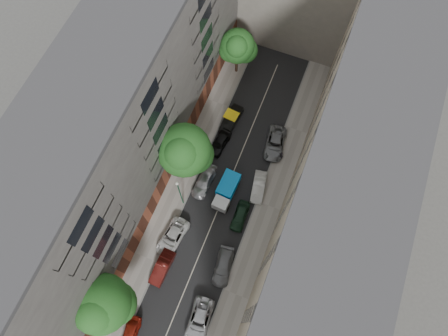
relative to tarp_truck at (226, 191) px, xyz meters
The scene contains 23 objects.
ground 1.33m from the tarp_truck, 113.35° to the left, with size 120.00×120.00×0.00m, color #4C4C49.
road_surface 1.32m from the tarp_truck, 113.35° to the left, with size 8.00×44.00×0.02m, color black.
sidewalk_left 5.84m from the tarp_truck, behind, with size 3.00×44.00×0.15m, color gray.
sidewalk_right 5.44m from the tarp_truck, ahead, with size 3.00×44.00×0.15m, color gray.
building_left 14.24m from the tarp_truck, behind, with size 8.00×44.00×20.00m, color #4B4946.
building_right 13.92m from the tarp_truck, ahead, with size 8.00×44.00×20.00m, color #BCAA92.
tarp_truck is the anchor object (origin of this frame).
car_left_0 18.91m from the tarp_truck, 101.37° to the right, with size 1.58×3.92×1.33m, color maroon.
car_left_1 11.48m from the tarp_truck, 107.61° to the right, with size 1.47×4.21×1.39m, color #4C120F.
car_left_2 8.28m from the tarp_truck, 117.41° to the right, with size 2.26×4.89×1.36m, color silver.
car_left_3 3.07m from the tarp_truck, behind, with size 1.84×4.54×1.32m, color #B3B4B8.
car_left_4 6.68m from the tarp_truck, 118.18° to the left, with size 1.61×4.01×1.37m, color black.
car_left_5 9.94m from the tarp_truck, 107.59° to the left, with size 1.53×4.39×1.45m, color black.
car_right_0 14.77m from the tarp_truck, 79.86° to the right, with size 2.29×4.97×1.38m, color #BBBCC0.
car_right_1 8.84m from the tarp_truck, 70.81° to the right, with size 1.84×4.52×1.31m, color slate.
car_right_2 3.41m from the tarp_truck, 39.38° to the right, with size 1.57×3.89×1.33m, color black.
car_right_3 4.01m from the tarp_truck, 31.32° to the left, with size 1.44×4.14×1.37m, color silver.
car_right_4 8.95m from the tarp_truck, 67.66° to the left, with size 2.32×5.04×1.40m, color slate.
tree_near 18.45m from the tarp_truck, 110.40° to the right, with size 5.93×5.75×9.47m.
tree_mid 7.64m from the tarp_truck, behind, with size 6.16×6.01×10.05m.
tree_far 18.22m from the tarp_truck, 106.70° to the left, with size 4.82×4.46×7.59m.
lamp_post 6.24m from the tarp_truck, 145.91° to the right, with size 0.36×0.36×7.15m.
pedestrian 8.24m from the tarp_truck, 55.87° to the left, with size 0.62×0.41×1.69m, color black.
Camera 1 is at (5.44, -14.51, 46.44)m, focal length 32.00 mm.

